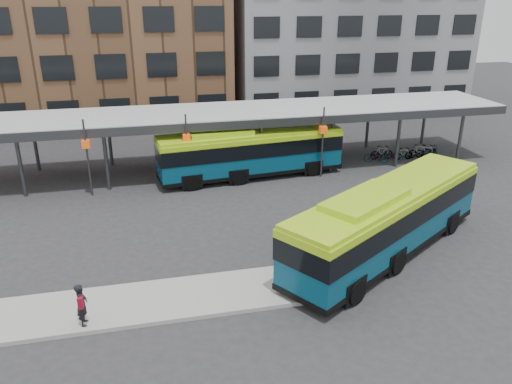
% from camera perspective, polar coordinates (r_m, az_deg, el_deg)
% --- Properties ---
extents(ground, '(120.00, 120.00, 0.00)m').
position_cam_1_polar(ground, '(24.30, 1.88, -6.97)').
color(ground, '#28282B').
rests_on(ground, ground).
extents(boarding_island, '(14.00, 3.00, 0.18)m').
position_cam_1_polar(boarding_island, '(21.04, -10.89, -12.10)').
color(boarding_island, gray).
rests_on(boarding_island, ground).
extents(canopy, '(40.00, 6.53, 4.80)m').
position_cam_1_polar(canopy, '(34.76, -3.64, 8.82)').
color(canopy, '#999B9E').
rests_on(canopy, ground).
extents(building_brick, '(26.00, 14.00, 22.00)m').
position_cam_1_polar(building_brick, '(52.74, -19.08, 19.96)').
color(building_brick, brown).
rests_on(building_brick, ground).
extents(building_grey, '(24.00, 14.00, 20.00)m').
position_cam_1_polar(building_grey, '(56.84, 9.82, 19.81)').
color(building_grey, slate).
rests_on(building_grey, ground).
extents(bus_front, '(12.52, 9.42, 3.61)m').
position_cam_1_polar(bus_front, '(24.19, 14.83, -2.89)').
color(bus_front, navy).
rests_on(bus_front, ground).
extents(bus_rear, '(12.63, 3.92, 3.42)m').
position_cam_1_polar(bus_rear, '(33.57, -0.70, 4.64)').
color(bus_rear, navy).
rests_on(bus_rear, ground).
extents(pedestrian, '(0.42, 0.66, 1.70)m').
position_cam_1_polar(pedestrian, '(19.85, -19.28, -12.03)').
color(pedestrian, black).
rests_on(pedestrian, boarding_island).
extents(bike_rack, '(6.42, 1.42, 1.07)m').
position_cam_1_polar(bike_rack, '(39.22, 16.54, 4.28)').
color(bike_rack, slate).
rests_on(bike_rack, ground).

